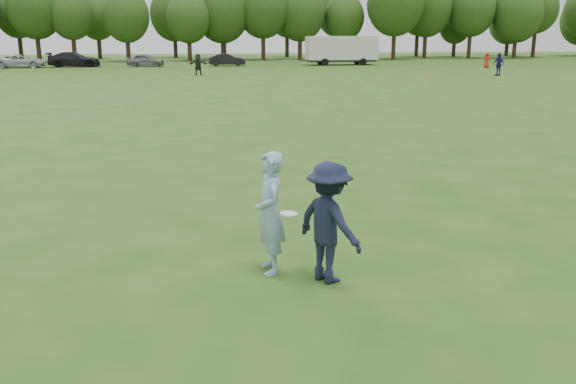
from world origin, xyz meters
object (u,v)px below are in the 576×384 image
car_f (227,60)px  car_e (146,60)px  player_far_b (498,64)px  cargo_trailer (342,49)px  player_far_c (487,60)px  player_far_d (198,64)px  thrower (270,213)px  car_c (21,61)px  defender (329,222)px  field_cone (428,74)px  car_d (74,60)px

car_f → car_e: bearing=91.5°
player_far_b → cargo_trailer: cargo_trailer is taller
cargo_trailer → player_far_c: bearing=-30.5°
car_f → cargo_trailer: (13.02, 0.03, 1.11)m
car_e → car_f: bearing=-85.2°
player_far_b → player_far_d: size_ratio=1.04×
thrower → car_c: 62.76m
player_far_b → player_far_c: bearing=135.5°
car_e → car_c: bearing=96.8°
player_far_c → player_far_d: 30.82m
player_far_c → player_far_d: player_far_d is taller
defender → car_c: bearing=-14.7°
car_f → field_cone: bearing=-134.2°
car_d → thrower: bearing=-168.4°
field_cone → cargo_trailer: size_ratio=0.03×
cargo_trailer → player_far_d: bearing=-139.8°
player_far_d → car_e: player_far_d is taller
defender → car_f: defender is taller
player_far_d → car_f: 14.40m
car_f → car_c: bearing=92.7°
player_far_c → car_d: bearing=37.9°
cargo_trailer → car_e: bearing=179.4°
defender → field_cone: 46.74m
defender → player_far_d: bearing=-31.1°
cargo_trailer → car_d: bearing=178.3°
defender → car_c: 63.48m
cargo_trailer → player_far_b: bearing=-64.8°
defender → player_far_c: size_ratio=1.17×
car_e → car_f: size_ratio=0.98×
player_far_d → cargo_trailer: (16.56, 13.99, 0.86)m
cargo_trailer → field_cone: bearing=-79.7°
car_c → car_d: bearing=-82.9°
car_c → player_far_d: bearing=-128.6°
car_c → defender: bearing=-163.2°
player_far_d → car_c: (-18.08, 14.18, -0.24)m
player_far_b → cargo_trailer: bearing=-176.5°
defender → player_far_b: player_far_b is taller
player_far_b → car_c: bearing=-135.6°
defender → car_c: size_ratio=0.38×
defender → player_far_c: 60.14m
player_far_b → field_cone: player_far_b is taller
player_far_b → car_d: player_far_b is taller
thrower → car_e: size_ratio=0.49×
car_e → car_f: car_e is taller
car_f → field_cone: car_f is taller
player_far_c → car_f: (-26.70, 8.01, -0.13)m
player_far_d → car_c: 22.97m
car_c → field_cone: 41.93m
car_c → cargo_trailer: cargo_trailer is taller
player_far_b → field_cone: 5.98m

